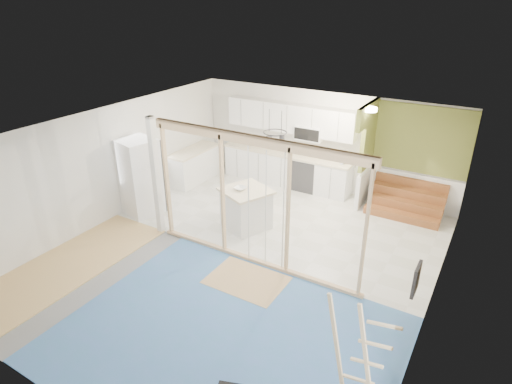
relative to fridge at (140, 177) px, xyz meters
The scene contains 16 objects.
room 3.12m from the fridge, ahead, with size 7.01×8.01×2.61m.
floor_overlays 3.29m from the fridge, ahead, with size 7.00×8.00×0.03m.
stud_frame 2.91m from the fridge, ahead, with size 4.66×0.14×2.60m.
base_cabinets 3.29m from the fridge, 63.40° to the left, with size 4.45×2.24×0.93m.
upper_cabinets 4.13m from the fridge, 56.52° to the left, with size 3.60×0.41×0.85m.
green_partition 6.03m from the fridge, 32.12° to the left, with size 2.25×1.51×2.60m.
pot_rack 3.30m from the fridge, 27.57° to the left, with size 0.52×0.52×0.72m.
sheathing_panel 7.00m from the fridge, 20.52° to the right, with size 0.02×4.00×2.60m, color tan.
electrical_panel 6.79m from the fridge, 15.90° to the right, with size 0.04×0.30×0.40m, color #36363B.
ceiling_light 5.39m from the fridge, 29.73° to the left, with size 0.32×0.32×0.08m, color #FFEABF.
fridge is the anchor object (origin of this frame).
island 2.63m from the fridge, 14.55° to the left, with size 1.26×1.26×0.93m.
bowl 2.47m from the fridge, 13.70° to the left, with size 0.25×0.25×0.06m, color white.
soap_bottle_a 3.38m from the fridge, 78.14° to the left, with size 0.11×0.11×0.29m, color silver.
soap_bottle_b 4.92m from the fridge, 40.01° to the left, with size 0.09×0.09×0.19m, color silver.
ladder 6.64m from the fridge, 23.43° to the right, with size 0.88×0.05×1.64m.
Camera 1 is at (3.93, -6.04, 4.78)m, focal length 30.00 mm.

